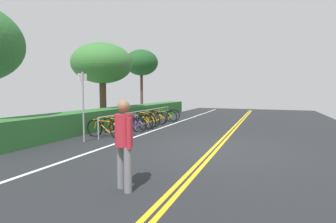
# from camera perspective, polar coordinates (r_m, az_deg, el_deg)

# --- Properties ---
(ground_plane) EXTENTS (37.83, 11.03, 0.05)m
(ground_plane) POSITION_cam_1_polar(r_m,az_deg,el_deg) (8.11, 10.56, -8.45)
(ground_plane) COLOR #232628
(centre_line_yellow_inner) EXTENTS (34.05, 0.10, 0.00)m
(centre_line_yellow_inner) POSITION_cam_1_polar(r_m,az_deg,el_deg) (8.09, 11.13, -8.30)
(centre_line_yellow_inner) COLOR gold
(centre_line_yellow_inner) RESTS_ON ground_plane
(centre_line_yellow_outer) EXTENTS (34.05, 0.10, 0.00)m
(centre_line_yellow_outer) POSITION_cam_1_polar(r_m,az_deg,el_deg) (8.12, 10.00, -8.23)
(centre_line_yellow_outer) COLOR gold
(centre_line_yellow_outer) RESTS_ON ground_plane
(bike_lane_stripe_white) EXTENTS (34.05, 0.12, 0.00)m
(bike_lane_stripe_white) POSITION_cam_1_polar(r_m,az_deg,el_deg) (9.32, -10.10, -6.57)
(bike_lane_stripe_white) COLOR white
(bike_lane_stripe_white) RESTS_ON ground_plane
(bike_rack) EXTENTS (7.08, 0.05, 0.83)m
(bike_rack) POSITION_cam_1_polar(r_m,az_deg,el_deg) (12.72, -5.88, -0.74)
(bike_rack) COLOR #9EA0A5
(bike_rack) RESTS_ON ground_plane
(bicycle_0) EXTENTS (0.46, 1.79, 0.74)m
(bicycle_0) POSITION_cam_1_polar(r_m,az_deg,el_deg) (10.13, -13.81, -3.75)
(bicycle_0) COLOR black
(bicycle_0) RESTS_ON ground_plane
(bicycle_1) EXTENTS (0.49, 1.71, 0.74)m
(bicycle_1) POSITION_cam_1_polar(r_m,az_deg,el_deg) (10.76, -11.43, -3.24)
(bicycle_1) COLOR black
(bicycle_1) RESTS_ON ground_plane
(bicycle_2) EXTENTS (0.58, 1.71, 0.69)m
(bicycle_2) POSITION_cam_1_polar(r_m,az_deg,el_deg) (11.26, -9.18, -2.97)
(bicycle_2) COLOR black
(bicycle_2) RESTS_ON ground_plane
(bicycle_3) EXTENTS (0.66, 1.71, 0.77)m
(bicycle_3) POSITION_cam_1_polar(r_m,az_deg,el_deg) (11.83, -7.63, -2.40)
(bicycle_3) COLOR black
(bicycle_3) RESTS_ON ground_plane
(bicycle_4) EXTENTS (0.46, 1.71, 0.73)m
(bicycle_4) POSITION_cam_1_polar(r_m,az_deg,el_deg) (12.36, -6.27, -2.18)
(bicycle_4) COLOR black
(bicycle_4) RESTS_ON ground_plane
(bicycle_5) EXTENTS (0.53, 1.80, 0.78)m
(bicycle_5) POSITION_cam_1_polar(r_m,az_deg,el_deg) (13.05, -5.08, -1.70)
(bicycle_5) COLOR black
(bicycle_5) RESTS_ON ground_plane
(bicycle_6) EXTENTS (0.46, 1.66, 0.69)m
(bicycle_6) POSITION_cam_1_polar(r_m,az_deg,el_deg) (13.66, -3.70, -1.61)
(bicycle_6) COLOR black
(bicycle_6) RESTS_ON ground_plane
(bicycle_7) EXTENTS (0.46, 1.66, 0.68)m
(bicycle_7) POSITION_cam_1_polar(r_m,az_deg,el_deg) (14.22, -3.21, -1.38)
(bicycle_7) COLOR black
(bicycle_7) RESTS_ON ground_plane
(bicycle_8) EXTENTS (0.46, 1.76, 0.71)m
(bicycle_8) POSITION_cam_1_polar(r_m,az_deg,el_deg) (14.88, -1.16, -1.05)
(bicycle_8) COLOR black
(bicycle_8) RESTS_ON ground_plane
(bicycle_9) EXTENTS (0.59, 1.73, 0.75)m
(bicycle_9) POSITION_cam_1_polar(r_m,az_deg,el_deg) (15.43, -0.58, -0.76)
(bicycle_9) COLOR black
(bicycle_9) RESTS_ON ground_plane
(pedestrian) EXTENTS (0.32, 0.43, 1.64)m
(pedestrian) POSITION_cam_1_polar(r_m,az_deg,el_deg) (4.61, -9.92, -6.15)
(pedestrian) COLOR slate
(pedestrian) RESTS_ON ground_plane
(sign_post_near) EXTENTS (0.36, 0.09, 2.47)m
(sign_post_near) POSITION_cam_1_polar(r_m,az_deg,el_deg) (9.31, -18.64, 2.37)
(sign_post_near) COLOR gray
(sign_post_near) RESTS_ON ground_plane
(hedge_backdrop) EXTENTS (16.03, 1.21, 0.91)m
(hedge_backdrop) POSITION_cam_1_polar(r_m,az_deg,el_deg) (14.87, -9.06, -0.63)
(hedge_backdrop) COLOR #2D6B30
(hedge_backdrop) RESTS_ON ground_plane
(tree_mid) EXTENTS (3.27, 3.27, 4.39)m
(tree_mid) POSITION_cam_1_polar(r_m,az_deg,el_deg) (14.34, -14.63, 10.39)
(tree_mid) COLOR #473323
(tree_mid) RESTS_ON ground_plane
(tree_far_right) EXTENTS (2.65, 2.65, 5.10)m
(tree_far_right) POSITION_cam_1_polar(r_m,az_deg,el_deg) (20.66, -6.03, 10.86)
(tree_far_right) COLOR #473323
(tree_far_right) RESTS_ON ground_plane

